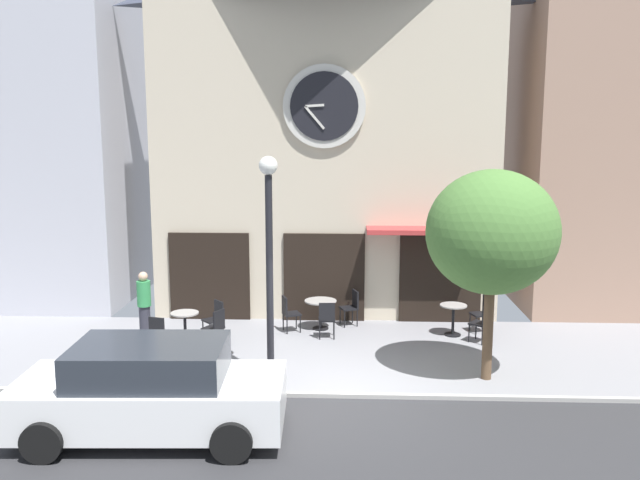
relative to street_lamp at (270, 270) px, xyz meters
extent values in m
cube|color=gray|center=(1.41, 1.80, -2.29)|extent=(25.98, 5.15, 0.05)
cube|color=#2D2D30|center=(1.41, -3.70, -2.29)|extent=(25.98, 5.84, 0.05)
cube|color=#A8A5A0|center=(1.41, -0.75, -2.22)|extent=(25.98, 0.12, 0.08)
cube|color=beige|center=(0.90, 5.71, 1.84)|extent=(9.00, 2.66, 8.19)
cylinder|color=beige|center=(0.90, 4.32, 3.25)|extent=(2.07, 0.10, 2.07)
cylinder|color=black|center=(0.90, 4.26, 3.25)|extent=(1.70, 0.04, 1.70)
cube|color=beige|center=(0.67, 4.22, 3.27)|extent=(0.47, 0.03, 0.09)
cube|color=beige|center=(0.67, 4.22, 2.98)|extent=(0.52, 0.03, 0.59)
cube|color=black|center=(-2.10, 4.34, -1.11)|extent=(2.10, 0.10, 2.30)
cube|color=black|center=(0.90, 4.34, -1.11)|extent=(2.10, 0.10, 2.30)
cube|color=black|center=(3.90, 4.34, -1.11)|extent=(2.10, 0.10, 2.30)
cube|color=#B23333|center=(3.42, 4.03, 0.19)|extent=(2.88, 0.90, 0.12)
cube|color=#B2B2BC|center=(-7.79, 6.64, 3.51)|extent=(5.98, 4.54, 11.55)
cube|color=#9E7A66|center=(9.10, 6.76, 5.33)|extent=(5.58, 4.78, 15.17)
cylinder|color=black|center=(0.00, 0.00, -2.08)|extent=(0.32, 0.32, 0.36)
cylinder|color=black|center=(0.00, 0.00, -0.21)|extent=(0.14, 0.14, 4.09)
sphere|color=white|center=(0.00, 0.00, 2.01)|extent=(0.36, 0.36, 0.36)
cylinder|color=brown|center=(4.31, 0.32, -1.22)|extent=(0.20, 0.20, 2.08)
ellipsoid|color=#4C7A38|center=(4.31, 0.32, 0.72)|extent=(2.57, 2.31, 2.44)
cylinder|color=black|center=(-2.25, 2.18, -1.88)|extent=(0.07, 0.07, 0.76)
cylinder|color=black|center=(-2.25, 2.18, -2.25)|extent=(0.40, 0.40, 0.03)
cylinder|color=gray|center=(-2.25, 2.18, -1.50)|extent=(0.65, 0.65, 0.03)
cylinder|color=black|center=(0.84, 3.55, -1.90)|extent=(0.07, 0.07, 0.72)
cylinder|color=black|center=(0.84, 3.55, -2.25)|extent=(0.40, 0.40, 0.03)
cylinder|color=gray|center=(0.84, 3.55, -1.54)|extent=(0.80, 0.80, 0.03)
cylinder|color=black|center=(4.08, 3.17, -1.89)|extent=(0.07, 0.07, 0.75)
cylinder|color=black|center=(4.08, 3.17, -2.25)|extent=(0.40, 0.40, 0.03)
cylinder|color=gray|center=(4.08, 3.17, -1.51)|extent=(0.65, 0.65, 0.03)
cube|color=black|center=(-2.60, 1.48, -1.81)|extent=(0.50, 0.50, 0.04)
cube|color=black|center=(-2.65, 1.31, -1.59)|extent=(0.37, 0.15, 0.45)
cylinder|color=black|center=(-2.38, 1.59, -2.04)|extent=(0.03, 0.03, 0.45)
cylinder|color=black|center=(-2.71, 1.69, -2.04)|extent=(0.03, 0.03, 0.45)
cylinder|color=black|center=(-2.49, 1.27, -2.04)|extent=(0.03, 0.03, 0.45)
cylinder|color=black|center=(-2.81, 1.37, -2.04)|extent=(0.03, 0.03, 0.45)
cube|color=black|center=(0.14, 3.31, -1.81)|extent=(0.52, 0.52, 0.04)
cube|color=black|center=(-0.03, 3.25, -1.59)|extent=(0.18, 0.37, 0.45)
cylinder|color=black|center=(0.36, 3.22, -2.04)|extent=(0.03, 0.03, 0.45)
cylinder|color=black|center=(0.23, 3.53, -2.04)|extent=(0.03, 0.03, 0.45)
cylinder|color=black|center=(0.04, 3.09, -2.04)|extent=(0.03, 0.03, 0.45)
cylinder|color=black|center=(-0.08, 3.41, -2.04)|extent=(0.03, 0.03, 0.45)
cube|color=black|center=(1.02, 2.87, -1.81)|extent=(0.42, 0.42, 0.04)
cube|color=black|center=(1.03, 2.69, -1.59)|extent=(0.38, 0.06, 0.45)
cylinder|color=black|center=(1.18, 3.04, -2.04)|extent=(0.03, 0.03, 0.45)
cylinder|color=black|center=(0.84, 3.03, -2.04)|extent=(0.03, 0.03, 0.45)
cylinder|color=black|center=(1.20, 2.70, -2.04)|extent=(0.03, 0.03, 0.45)
cylinder|color=black|center=(0.86, 2.69, -2.04)|extent=(0.03, 0.03, 0.45)
cube|color=black|center=(1.54, 3.90, -1.81)|extent=(0.51, 0.51, 0.04)
cube|color=black|center=(1.71, 3.96, -1.59)|extent=(0.17, 0.37, 0.45)
cylinder|color=black|center=(1.33, 4.00, -2.04)|extent=(0.03, 0.03, 0.45)
cylinder|color=black|center=(1.44, 3.68, -2.04)|extent=(0.03, 0.03, 0.45)
cylinder|color=black|center=(1.65, 4.12, -2.04)|extent=(0.03, 0.03, 0.45)
cylinder|color=black|center=(1.76, 3.80, -2.04)|extent=(0.03, 0.03, 0.45)
cube|color=black|center=(-1.56, 2.03, -1.81)|extent=(0.54, 0.54, 0.04)
cube|color=black|center=(-1.40, 1.94, -1.59)|extent=(0.21, 0.36, 0.45)
cylinder|color=black|center=(-1.63, 2.26, -2.04)|extent=(0.03, 0.03, 0.45)
cylinder|color=black|center=(-1.79, 1.95, -2.04)|extent=(0.03, 0.03, 0.45)
cylinder|color=black|center=(-1.33, 2.10, -2.04)|extent=(0.03, 0.03, 0.45)
cylinder|color=black|center=(-1.49, 1.80, -2.04)|extent=(0.03, 0.03, 0.45)
cube|color=black|center=(4.61, 2.67, -1.81)|extent=(0.56, 0.56, 0.04)
cube|color=black|center=(4.75, 2.55, -1.59)|extent=(0.27, 0.32, 0.45)
cylinder|color=black|center=(4.58, 2.90, -2.04)|extent=(0.03, 0.03, 0.45)
cylinder|color=black|center=(4.37, 2.64, -2.04)|extent=(0.03, 0.03, 0.45)
cylinder|color=black|center=(4.85, 2.69, -2.04)|extent=(0.03, 0.03, 0.45)
cylinder|color=black|center=(4.64, 2.43, -2.04)|extent=(0.03, 0.03, 0.45)
cube|color=black|center=(-1.70, 2.68, -1.81)|extent=(0.56, 0.56, 0.04)
cube|color=black|center=(-1.57, 2.80, -1.59)|extent=(0.28, 0.31, 0.45)
cylinder|color=black|center=(-1.94, 2.69, -2.04)|extent=(0.03, 0.03, 0.45)
cylinder|color=black|center=(-1.72, 2.44, -2.04)|extent=(0.03, 0.03, 0.45)
cylinder|color=black|center=(-1.69, 2.92, -2.04)|extent=(0.03, 0.03, 0.45)
cylinder|color=black|center=(-1.46, 2.66, -2.04)|extent=(0.03, 0.03, 0.45)
cube|color=black|center=(4.77, 3.47, -1.81)|extent=(0.50, 0.50, 0.04)
cube|color=black|center=(4.95, 3.52, -1.59)|extent=(0.14, 0.38, 0.45)
cylinder|color=black|center=(4.56, 3.59, -2.04)|extent=(0.03, 0.03, 0.45)
cylinder|color=black|center=(4.66, 3.26, -2.04)|extent=(0.03, 0.03, 0.45)
cylinder|color=black|center=(4.89, 3.68, -2.04)|extent=(0.03, 0.03, 0.45)
cylinder|color=black|center=(4.98, 3.35, -2.04)|extent=(0.03, 0.03, 0.45)
cylinder|color=#2D2D38|center=(-3.26, 2.43, -1.84)|extent=(0.37, 0.37, 0.85)
cylinder|color=#338C4C|center=(-3.26, 2.43, -1.11)|extent=(0.45, 0.45, 0.60)
sphere|color=tan|center=(-3.26, 2.43, -0.70)|extent=(0.22, 0.22, 0.22)
cube|color=white|center=(-1.66, -2.43, -1.67)|extent=(4.37, 1.97, 0.75)
cube|color=#262B33|center=(-1.66, -2.43, -1.01)|extent=(2.47, 1.68, 0.60)
cylinder|color=black|center=(-0.21, -3.28, -1.94)|extent=(0.65, 0.25, 0.64)
cylinder|color=black|center=(-0.28, -1.48, -1.94)|extent=(0.65, 0.25, 0.64)
cylinder|color=black|center=(-3.05, -3.39, -1.94)|extent=(0.65, 0.25, 0.64)
cylinder|color=black|center=(-3.12, -1.59, -1.94)|extent=(0.65, 0.25, 0.64)
camera|label=1|loc=(1.51, -12.53, 2.68)|focal=37.35mm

